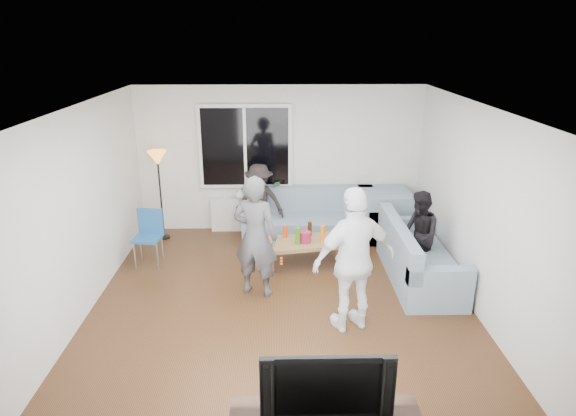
{
  "coord_description": "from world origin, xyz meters",
  "views": [
    {
      "loc": [
        -0.04,
        -5.83,
        3.43
      ],
      "look_at": [
        0.1,
        0.6,
        1.15
      ],
      "focal_mm": 30.95,
      "sensor_mm": 36.0,
      "label": 1
    }
  ],
  "objects_px": {
    "spectator_right": "(419,234)",
    "television": "(326,381)",
    "sofa_right_section": "(420,252)",
    "coffee_table": "(305,253)",
    "floor_lamp": "(161,196)",
    "player_left": "(255,237)",
    "side_chair": "(148,239)",
    "spectator_back": "(259,202)",
    "sofa_back_section": "(309,215)",
    "player_right": "(354,260)"
  },
  "relations": [
    {
      "from": "sofa_back_section",
      "to": "side_chair",
      "type": "distance_m",
      "value": 2.74
    },
    {
      "from": "sofa_back_section",
      "to": "spectator_right",
      "type": "height_order",
      "value": "spectator_right"
    },
    {
      "from": "coffee_table",
      "to": "spectator_back",
      "type": "height_order",
      "value": "spectator_back"
    },
    {
      "from": "coffee_table",
      "to": "floor_lamp",
      "type": "relative_size",
      "value": 0.71
    },
    {
      "from": "coffee_table",
      "to": "spectator_right",
      "type": "bearing_deg",
      "value": -12.81
    },
    {
      "from": "television",
      "to": "sofa_back_section",
      "type": "bearing_deg",
      "value": 88.08
    },
    {
      "from": "sofa_right_section",
      "to": "coffee_table",
      "type": "xyz_separation_m",
      "value": [
        -1.64,
        0.52,
        -0.22
      ]
    },
    {
      "from": "sofa_back_section",
      "to": "sofa_right_section",
      "type": "relative_size",
      "value": 1.15
    },
    {
      "from": "side_chair",
      "to": "player_right",
      "type": "relative_size",
      "value": 0.48
    },
    {
      "from": "player_left",
      "to": "spectator_back",
      "type": "bearing_deg",
      "value": -71.24
    },
    {
      "from": "spectator_back",
      "to": "player_right",
      "type": "bearing_deg",
      "value": -54.37
    },
    {
      "from": "sofa_back_section",
      "to": "player_right",
      "type": "height_order",
      "value": "player_right"
    },
    {
      "from": "side_chair",
      "to": "spectator_back",
      "type": "xyz_separation_m",
      "value": [
        1.69,
        1.04,
        0.24
      ]
    },
    {
      "from": "floor_lamp",
      "to": "spectator_right",
      "type": "relative_size",
      "value": 1.21
    },
    {
      "from": "sofa_back_section",
      "to": "spectator_back",
      "type": "height_order",
      "value": "spectator_back"
    },
    {
      "from": "sofa_back_section",
      "to": "sofa_right_section",
      "type": "distance_m",
      "value": 2.2
    },
    {
      "from": "sofa_back_section",
      "to": "side_chair",
      "type": "relative_size",
      "value": 2.67
    },
    {
      "from": "floor_lamp",
      "to": "spectator_right",
      "type": "bearing_deg",
      "value": -20.05
    },
    {
      "from": "floor_lamp",
      "to": "television",
      "type": "bearing_deg",
      "value": -63.57
    },
    {
      "from": "spectator_right",
      "to": "floor_lamp",
      "type": "bearing_deg",
      "value": -114.93
    },
    {
      "from": "spectator_back",
      "to": "television",
      "type": "distance_m",
      "value": 4.85
    },
    {
      "from": "coffee_table",
      "to": "player_right",
      "type": "distance_m",
      "value": 1.94
    },
    {
      "from": "floor_lamp",
      "to": "spectator_right",
      "type": "distance_m",
      "value": 4.33
    },
    {
      "from": "player_right",
      "to": "television",
      "type": "height_order",
      "value": "player_right"
    },
    {
      "from": "spectator_right",
      "to": "television",
      "type": "height_order",
      "value": "spectator_right"
    },
    {
      "from": "sofa_right_section",
      "to": "player_left",
      "type": "xyz_separation_m",
      "value": [
        -2.36,
        -0.37,
        0.42
      ]
    },
    {
      "from": "floor_lamp",
      "to": "spectator_back",
      "type": "relative_size",
      "value": 1.17
    },
    {
      "from": "player_left",
      "to": "floor_lamp",
      "type": "bearing_deg",
      "value": -31.2
    },
    {
      "from": "player_right",
      "to": "spectator_back",
      "type": "bearing_deg",
      "value": -86.41
    },
    {
      "from": "sofa_back_section",
      "to": "spectator_right",
      "type": "xyz_separation_m",
      "value": [
        1.52,
        -1.44,
        0.22
      ]
    },
    {
      "from": "sofa_right_section",
      "to": "coffee_table",
      "type": "relative_size",
      "value": 1.82
    },
    {
      "from": "sofa_back_section",
      "to": "spectator_back",
      "type": "bearing_deg",
      "value": 178.0
    },
    {
      "from": "player_right",
      "to": "spectator_back",
      "type": "xyz_separation_m",
      "value": [
        -1.22,
        2.85,
        -0.23
      ]
    },
    {
      "from": "coffee_table",
      "to": "player_left",
      "type": "bearing_deg",
      "value": -129.17
    },
    {
      "from": "coffee_table",
      "to": "spectator_back",
      "type": "distance_m",
      "value": 1.4
    },
    {
      "from": "floor_lamp",
      "to": "spectator_back",
      "type": "height_order",
      "value": "floor_lamp"
    },
    {
      "from": "sofa_right_section",
      "to": "spectator_back",
      "type": "distance_m",
      "value": 2.89
    },
    {
      "from": "side_chair",
      "to": "spectator_right",
      "type": "height_order",
      "value": "spectator_right"
    },
    {
      "from": "sofa_right_section",
      "to": "player_right",
      "type": "relative_size",
      "value": 1.11
    },
    {
      "from": "player_left",
      "to": "television",
      "type": "bearing_deg",
      "value": 121.97
    },
    {
      "from": "floor_lamp",
      "to": "player_left",
      "type": "xyz_separation_m",
      "value": [
        1.71,
        -2.0,
        0.07
      ]
    },
    {
      "from": "coffee_table",
      "to": "side_chair",
      "type": "distance_m",
      "value": 2.44
    },
    {
      "from": "player_right",
      "to": "spectator_right",
      "type": "height_order",
      "value": "player_right"
    },
    {
      "from": "coffee_table",
      "to": "player_left",
      "type": "height_order",
      "value": "player_left"
    },
    {
      "from": "sofa_back_section",
      "to": "player_left",
      "type": "relative_size",
      "value": 1.36
    },
    {
      "from": "sofa_right_section",
      "to": "television",
      "type": "height_order",
      "value": "television"
    },
    {
      "from": "side_chair",
      "to": "player_right",
      "type": "height_order",
      "value": "player_right"
    },
    {
      "from": "coffee_table",
      "to": "player_left",
      "type": "distance_m",
      "value": 1.31
    },
    {
      "from": "spectator_right",
      "to": "television",
      "type": "relative_size",
      "value": 1.2
    },
    {
      "from": "floor_lamp",
      "to": "television",
      "type": "xyz_separation_m",
      "value": [
        2.39,
        -4.81,
        -0.03
      ]
    }
  ]
}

